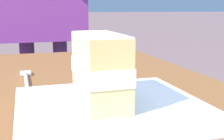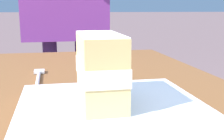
{
  "view_description": "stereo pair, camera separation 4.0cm",
  "coord_description": "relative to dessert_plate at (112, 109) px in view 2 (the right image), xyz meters",
  "views": [
    {
      "loc": [
        -0.37,
        -0.02,
        0.89
      ],
      "look_at": [
        0.01,
        -0.13,
        0.81
      ],
      "focal_mm": 46.56,
      "sensor_mm": 36.0,
      "label": 1
    },
    {
      "loc": [
        -0.38,
        -0.05,
        0.89
      ],
      "look_at": [
        0.01,
        -0.13,
        0.81
      ],
      "focal_mm": 46.56,
      "sensor_mm": 36.0,
      "label": 2
    }
  ],
  "objects": [
    {
      "name": "dessert_plate",
      "position": [
        0.0,
        0.0,
        0.0
      ],
      "size": [
        0.26,
        0.26,
        0.02
      ],
      "color": "white",
      "rests_on": "patio_table"
    },
    {
      "name": "cake_slice",
      "position": [
        0.01,
        0.02,
        0.06
      ],
      "size": [
        0.13,
        0.06,
        0.1
      ],
      "color": "#E0C17A",
      "rests_on": "dessert_plate"
    },
    {
      "name": "dessert_fork",
      "position": [
        0.25,
        0.11,
        -0.0
      ],
      "size": [
        0.17,
        0.02,
        0.01
      ],
      "color": "silver",
      "rests_on": "patio_table"
    }
  ]
}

